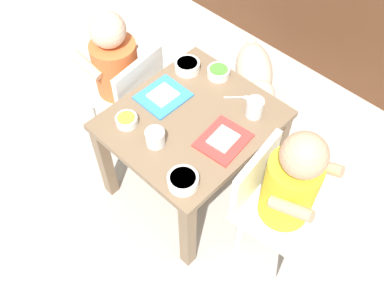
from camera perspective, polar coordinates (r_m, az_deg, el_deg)
ground_plane at (r=1.96m, az=0.00°, el=-5.09°), size 7.00×7.00×0.00m
dining_table at (r=1.66m, az=0.00°, el=1.60°), size 0.52×0.59×0.44m
seated_child_left at (r=1.85m, az=-9.62°, el=9.77°), size 0.31×0.31×0.67m
seated_child_right at (r=1.47m, az=12.21°, el=-5.43°), size 0.31×0.31×0.70m
dog at (r=2.12m, az=8.10°, el=8.64°), size 0.39×0.40×0.32m
food_tray_left at (r=1.67m, az=-3.81°, el=6.15°), size 0.16×0.18×0.02m
food_tray_right at (r=1.54m, az=4.00°, el=0.48°), size 0.16×0.19×0.02m
water_cup_left at (r=1.61m, az=8.07°, el=4.56°), size 0.06×0.06×0.07m
water_cup_right at (r=1.52m, az=-4.77°, el=0.73°), size 0.07×0.07×0.06m
cereal_bowl_left_side at (r=1.59m, az=-8.44°, el=3.06°), size 0.08×0.08×0.03m
veggie_bowl_near at (r=1.74m, az=3.45°, el=9.25°), size 0.09×0.09×0.04m
veggie_bowl_far at (r=1.42m, az=-1.17°, el=-4.74°), size 0.10×0.10×0.04m
cereal_bowl_right_side at (r=1.76m, az=-0.62°, el=10.04°), size 0.10×0.10×0.04m
spoon_by_left_tray at (r=1.68m, az=6.17°, el=6.00°), size 0.08×0.08×0.01m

